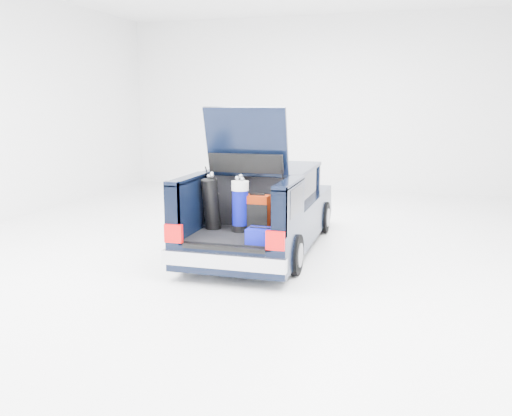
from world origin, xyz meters
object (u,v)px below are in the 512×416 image
(car, at_px, (265,210))
(blue_duffel, at_px, (263,236))
(blue_golf_bag, at_px, (240,206))
(black_golf_bag, at_px, (211,204))
(red_suitcase, at_px, (257,214))

(car, distance_m, blue_duffel, 2.07)
(blue_golf_bag, bearing_deg, car, 78.69)
(black_golf_bag, height_order, blue_golf_bag, same)
(black_golf_bag, bearing_deg, car, 93.23)
(car, xyz_separation_m, blue_duffel, (0.50, -2.01, 0.03))
(red_suitcase, height_order, black_golf_bag, black_golf_bag)
(black_golf_bag, bearing_deg, blue_duffel, -9.17)
(car, relative_size, blue_duffel, 10.33)
(car, xyz_separation_m, black_golf_bag, (-0.50, -1.37, 0.33))
(red_suitcase, relative_size, blue_duffel, 1.31)
(blue_golf_bag, xyz_separation_m, blue_duffel, (0.53, -0.61, -0.29))
(blue_golf_bag, bearing_deg, blue_duffel, -59.63)
(blue_duffel, bearing_deg, red_suitcase, 113.21)
(red_suitcase, xyz_separation_m, blue_duffel, (0.27, -0.68, -0.17))
(car, height_order, blue_golf_bag, car)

